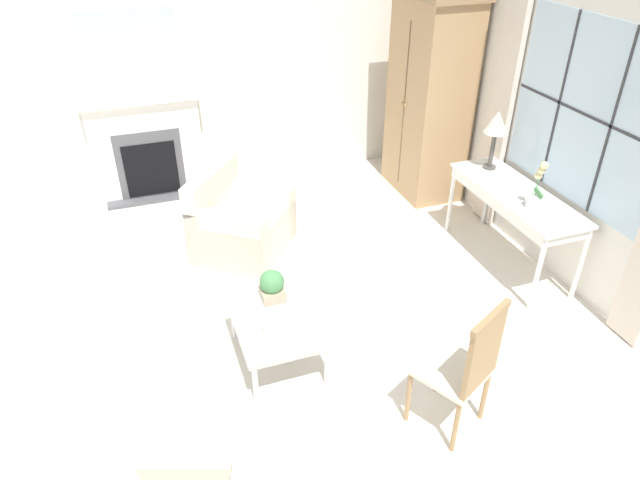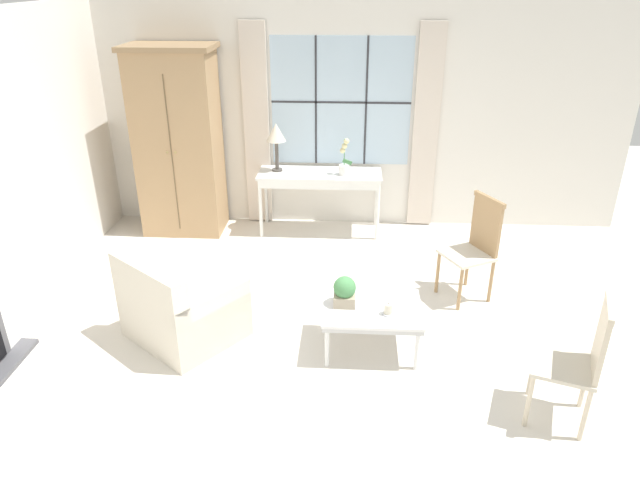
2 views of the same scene
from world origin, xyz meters
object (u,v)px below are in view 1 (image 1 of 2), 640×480
fireplace (146,139)px  pillar_candle (267,327)px  coffee_table (277,322)px  side_chair_wooden (467,364)px  armoire (429,98)px  armchair_upholstered (241,224)px  potted_orchid (536,191)px  console_table (516,199)px  table_lamp (497,125)px  potted_plant_small (272,286)px

fireplace → pillar_candle: fireplace is taller
coffee_table → side_chair_wooden: bearing=43.3°
armoire → armchair_upholstered: (0.63, -2.42, -0.87)m
side_chair_wooden → fireplace: bearing=-159.1°
potted_orchid → coffee_table: potted_orchid is taller
coffee_table → pillar_candle: size_ratio=7.55×
coffee_table → potted_orchid: bearing=96.9°
fireplace → coffee_table: bearing=11.3°
console_table → potted_orchid: potted_orchid is taller
table_lamp → potted_plant_small: table_lamp is taller
fireplace → potted_plant_small: bearing=12.8°
side_chair_wooden → coffee_table: 1.47m
console_table → coffee_table: (0.60, -2.55, -0.32)m
armchair_upholstered → side_chair_wooden: bearing=18.1°
fireplace → potted_orchid: fireplace is taller
console_table → armchair_upholstered: 2.73m
armoire → armchair_upholstered: 2.65m
armchair_upholstered → potted_plant_small: (1.48, -0.06, 0.27)m
potted_orchid → armchair_upholstered: size_ratio=0.37×
coffee_table → potted_plant_small: 0.30m
armoire → potted_plant_small: bearing=-49.7°
armoire → potted_orchid: 2.06m
armoire → console_table: armoire is taller
armoire → potted_plant_small: armoire is taller
side_chair_wooden → potted_plant_small: side_chair_wooden is taller
potted_orchid → pillar_candle: (0.43, -2.60, -0.48)m
console_table → pillar_candle: console_table is taller
table_lamp → armchair_upholstered: table_lamp is taller
table_lamp → potted_orchid: (0.84, -0.10, -0.30)m
potted_plant_small → console_table: bearing=98.2°
console_table → pillar_candle: bearing=-74.5°
armoire → pillar_candle: bearing=-46.6°
potted_orchid → side_chair_wooden: bearing=-47.6°
potted_orchid → coffee_table: bearing=-83.1°
armoire → side_chair_wooden: bearing=-24.0°
coffee_table → pillar_candle: bearing=-39.5°
armoire → potted_plant_small: size_ratio=8.70×
fireplace → armoire: 3.33m
console_table → armchair_upholstered: (-1.11, -2.46, -0.42)m
potted_orchid → side_chair_wooden: (1.36, -1.49, -0.35)m
potted_orchid → potted_plant_small: size_ratio=1.72×
pillar_candle → console_table: bearing=105.5°
fireplace → table_lamp: size_ratio=3.63×
potted_orchid → pillar_candle: 2.68m
potted_orchid → side_chair_wooden: 2.05m
armoire → table_lamp: size_ratio=3.83×
console_table → side_chair_wooden: size_ratio=1.43×
potted_orchid → armchair_upholstered: potted_orchid is taller
fireplace → pillar_candle: bearing=9.1°
console_table → armchair_upholstered: size_ratio=1.26×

